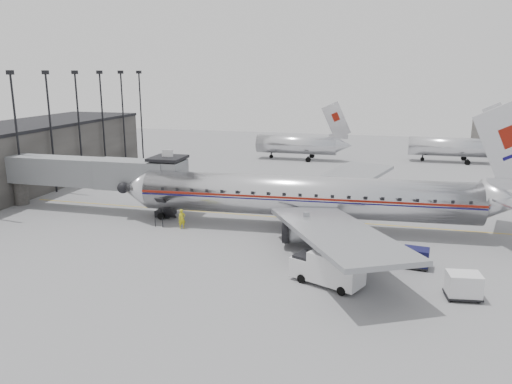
# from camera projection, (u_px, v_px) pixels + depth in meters

# --- Properties ---
(ground) EXTENTS (160.00, 160.00, 0.00)m
(ground) POSITION_uv_depth(u_px,v_px,m) (239.00, 232.00, 48.08)
(ground) COLOR slate
(ground) RESTS_ON ground
(terminal) EXTENTS (12.00, 46.00, 8.00)m
(terminal) POSITION_uv_depth(u_px,v_px,m) (11.00, 159.00, 64.92)
(terminal) COLOR #34312F
(terminal) RESTS_ON ground
(apron_line) EXTENTS (60.00, 0.15, 0.01)m
(apron_line) POSITION_uv_depth(u_px,v_px,m) (282.00, 217.00, 52.98)
(apron_line) COLOR gold
(apron_line) RESTS_ON ground
(jet_bridge) EXTENTS (21.00, 6.20, 7.10)m
(jet_bridge) POSITION_uv_depth(u_px,v_px,m) (103.00, 174.00, 54.65)
(jet_bridge) COLOR slate
(jet_bridge) RESTS_ON ground
(floodlight_masts) EXTENTS (0.90, 42.25, 15.25)m
(floodlight_masts) POSITION_uv_depth(u_px,v_px,m) (65.00, 124.00, 65.11)
(floodlight_masts) COLOR black
(floodlight_masts) RESTS_ON ground
(distant_aircraft_near) EXTENTS (16.39, 3.20, 10.26)m
(distant_aircraft_near) POSITION_uv_depth(u_px,v_px,m) (297.00, 144.00, 87.36)
(distant_aircraft_near) COLOR silver
(distant_aircraft_near) RESTS_ON ground
(distant_aircraft_mid) EXTENTS (16.39, 3.20, 10.26)m
(distant_aircraft_mid) POSITION_uv_depth(u_px,v_px,m) (452.00, 146.00, 84.71)
(distant_aircraft_mid) COLOR silver
(distant_aircraft_mid) RESTS_ON ground
(airliner) EXTENTS (40.64, 37.56, 12.85)m
(airliner) POSITION_uv_depth(u_px,v_px,m) (315.00, 197.00, 48.51)
(airliner) COLOR silver
(airliner) RESTS_ON ground
(service_van) EXTENTS (5.68, 4.05, 2.50)m
(service_van) POSITION_uv_depth(u_px,v_px,m) (328.00, 268.00, 36.00)
(service_van) COLOR silver
(service_van) RESTS_ON ground
(baggage_cart_navy) EXTENTS (2.20, 1.79, 1.59)m
(baggage_cart_navy) POSITION_uv_depth(u_px,v_px,m) (416.00, 257.00, 39.26)
(baggage_cart_navy) COLOR #0D0D35
(baggage_cart_navy) RESTS_ON ground
(baggage_cart_white) EXTENTS (2.51, 2.04, 1.80)m
(baggage_cart_white) POSITION_uv_depth(u_px,v_px,m) (464.00, 285.00, 33.89)
(baggage_cart_white) COLOR silver
(baggage_cart_white) RESTS_ON ground
(ramp_worker) EXTENTS (0.85, 0.80, 1.95)m
(ramp_worker) POSITION_uv_depth(u_px,v_px,m) (182.00, 219.00, 49.08)
(ramp_worker) COLOR gold
(ramp_worker) RESTS_ON ground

